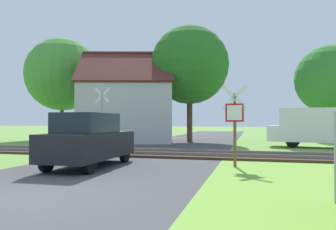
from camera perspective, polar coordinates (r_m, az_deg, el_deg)
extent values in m
plane|color=#6B9942|center=(7.10, -24.81, -13.35)|extent=(160.00, 160.00, 0.00)
cube|color=#424244|center=(8.71, -16.29, -11.05)|extent=(6.47, 80.00, 0.01)
cube|color=#422D1E|center=(14.76, -2.87, -6.75)|extent=(60.00, 2.60, 0.10)
cube|color=slate|center=(15.43, -2.07, -6.09)|extent=(60.00, 0.08, 0.12)
cube|color=slate|center=(14.07, -3.75, -6.58)|extent=(60.00, 0.08, 0.12)
cylinder|color=brown|center=(11.07, 11.57, -2.57)|extent=(0.10, 0.10, 2.44)
cube|color=red|center=(11.00, 11.51, 0.40)|extent=(0.60, 0.08, 0.60)
cube|color=white|center=(10.98, 11.50, 0.40)|extent=(0.49, 0.05, 0.49)
cube|color=white|center=(11.03, 11.51, 2.99)|extent=(0.88, 0.10, 0.88)
cube|color=white|center=(11.03, 11.51, 2.99)|extent=(0.88, 0.10, 0.88)
cylinder|color=#9E9EA5|center=(18.89, -11.45, -0.73)|extent=(0.09, 0.09, 3.22)
cube|color=white|center=(19.00, -11.38, 3.38)|extent=(0.87, 0.16, 0.88)
cube|color=white|center=(19.00, -11.38, 3.38)|extent=(0.87, 0.16, 0.88)
cube|color=#B7B7BC|center=(24.06, -6.99, 0.33)|extent=(7.57, 7.18, 4.17)
cube|color=#562823|center=(22.95, -7.35, 8.46)|extent=(7.22, 4.88, 2.60)
cube|color=#562823|center=(25.75, -6.63, 7.42)|extent=(7.22, 4.88, 2.60)
cube|color=brown|center=(24.26, -2.87, 8.32)|extent=(0.62, 0.62, 1.10)
cylinder|color=#513823|center=(28.47, -17.99, -0.89)|extent=(0.31, 0.31, 3.12)
sphere|color=#478E38|center=(28.72, -17.95, 6.73)|extent=(6.01, 6.01, 6.01)
cylinder|color=#513823|center=(23.86, 3.79, -0.51)|extent=(0.40, 0.40, 3.46)
sphere|color=#286B23|center=(24.21, 3.78, 8.69)|extent=(5.71, 5.71, 5.71)
cylinder|color=#513823|center=(27.97, 26.41, -1.22)|extent=(0.37, 0.37, 2.74)
sphere|color=#337A2D|center=(28.15, 26.35, 5.58)|extent=(5.23, 5.23, 5.23)
cube|color=white|center=(20.30, 25.01, -1.58)|extent=(4.47, 2.61, 1.90)
cube|color=white|center=(20.45, 18.13, -3.02)|extent=(1.01, 1.90, 0.90)
cube|color=#19232D|center=(20.40, 19.15, -0.68)|extent=(0.32, 1.60, 0.85)
cube|color=navy|center=(21.26, 25.00, -2.45)|extent=(3.72, 0.68, 0.16)
cylinder|color=black|center=(21.16, 21.13, -4.16)|extent=(0.70, 0.30, 0.68)
cylinder|color=black|center=(19.60, 20.85, -4.41)|extent=(0.70, 0.30, 0.68)
cube|color=black|center=(11.21, -13.46, -5.11)|extent=(1.66, 4.01, 0.84)
cube|color=#19232D|center=(11.00, -13.93, -1.33)|extent=(1.41, 2.21, 0.64)
cylinder|color=black|center=(12.19, -7.54, -6.78)|extent=(0.18, 0.60, 0.60)
cylinder|color=black|center=(12.77, -13.42, -6.50)|extent=(0.18, 0.60, 0.60)
cylinder|color=black|center=(9.73, -13.53, -8.23)|extent=(0.18, 0.60, 0.60)
cylinder|color=black|center=(10.45, -20.41, -7.70)|extent=(0.18, 0.60, 0.60)
cylinder|color=#9E9EA5|center=(6.84, 27.17, -6.59)|extent=(0.06, 0.06, 1.70)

